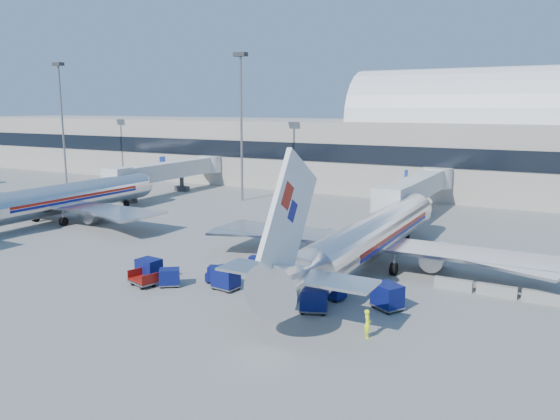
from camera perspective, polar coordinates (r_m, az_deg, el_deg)
The scene contains 21 objects.
ground at distance 51.25m, azimuth -3.07°, elevation -5.80°, with size 260.00×260.00×0.00m, color gray.
terminal at distance 105.64m, azimuth 6.61°, elevation 6.86°, with size 170.00×28.15×21.00m.
airliner_main at distance 50.29m, azimuth 9.40°, elevation -2.80°, with size 32.00×37.26×12.07m.
airliner_mid at distance 74.99m, azimuth -22.49°, elevation 0.99°, with size 32.00×37.26×12.07m.
jetbridge_near at distance 75.60m, azimuth 14.31°, elevation 2.32°, with size 4.40×27.50×6.25m.
jetbridge_mid at distance 94.93m, azimuth -11.10°, elevation 4.11°, with size 4.40×27.50×6.25m.
mast_far_west at distance 111.90m, azimuth -21.90°, elevation 10.11°, with size 2.00×1.20×22.60m.
mast_west at distance 85.17m, azimuth -4.09°, elevation 10.87°, with size 2.00×1.20×22.60m.
barrier_near at distance 46.67m, azimuth 17.66°, elevation -7.40°, with size 3.00×0.55×0.90m, color #9E9E96.
barrier_mid at distance 46.23m, azimuth 21.70°, elevation -7.84°, with size 3.00×0.55×0.90m, color #9E9E96.
barrier_far at distance 46.02m, azimuth 25.81°, elevation -8.25°, with size 3.00×0.55×0.90m, color #9E9E96.
tug_lead at distance 46.46m, azimuth -6.49°, elevation -6.78°, with size 2.40×1.71×1.42m.
tug_right at distance 42.75m, azimuth 5.20°, elevation -8.25°, with size 2.58×1.79×1.53m.
tug_left at distance 49.50m, azimuth -2.42°, elevation -5.61°, with size 1.25×2.25×1.42m.
cart_train_a at distance 44.60m, azimuth -5.68°, elevation -7.07°, with size 2.25×1.82×1.83m.
cart_train_b at distance 46.10m, azimuth -11.47°, elevation -6.88°, with size 2.12×2.03×1.48m.
cart_train_c at distance 48.23m, azimuth -13.53°, elevation -5.97°, with size 2.18×1.75×1.79m.
cart_solo_near at distance 39.77m, azimuth 3.55°, elevation -9.33°, with size 2.43×2.16×1.77m.
cart_solo_far at distance 40.97m, azimuth 11.17°, elevation -8.81°, with size 2.67×2.50×1.89m.
cart_open_red at distance 46.75m, azimuth -14.08°, elevation -7.20°, with size 2.65×2.20×0.61m.
ramp_worker at distance 36.02m, azimuth 9.12°, elevation -11.64°, with size 0.69×0.45×1.90m, color #DEFB1A.
Camera 1 is at (25.84, -41.78, 14.59)m, focal length 35.00 mm.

